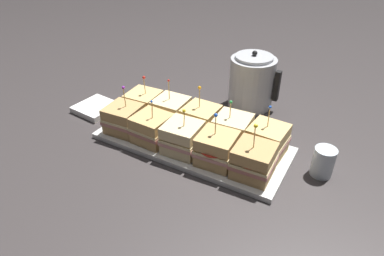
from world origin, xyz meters
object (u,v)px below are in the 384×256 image
at_px(serving_platter, 192,143).
at_px(sandwich_front_far_right, 254,161).
at_px(sandwich_front_far_left, 124,119).
at_px(sandwich_back_center, 200,120).
at_px(sandwich_back_left, 171,112).
at_px(kettle_steel, 252,82).
at_px(sandwich_front_right, 217,149).
at_px(drinking_glass, 323,162).
at_px(sandwich_front_center, 183,138).
at_px(sandwich_back_far_left, 144,104).
at_px(sandwich_back_far_right, 267,140).
at_px(napkin_stack, 96,108).
at_px(sandwich_back_right, 232,130).
at_px(sandwich_front_left, 152,128).

distance_m(serving_platter, sandwich_front_far_right, 0.26).
bearing_deg(sandwich_front_far_right, sandwich_front_far_left, 179.87).
xyz_separation_m(serving_platter, sandwich_back_center, (-0.00, 0.06, 0.06)).
bearing_deg(sandwich_back_left, kettle_steel, 58.15).
bearing_deg(sandwich_front_right, drinking_glass, 22.45).
bearing_deg(sandwich_back_left, drinking_glass, 0.15).
distance_m(sandwich_front_right, sandwich_front_far_right, 0.12).
bearing_deg(sandwich_back_left, sandwich_front_far_left, -134.55).
relative_size(sandwich_front_center, sandwich_back_far_left, 0.95).
height_order(sandwich_back_left, sandwich_back_far_right, sandwich_back_left).
bearing_deg(napkin_stack, sandwich_back_left, 7.75).
bearing_deg(sandwich_front_far_left, sandwich_front_right, 0.01).
bearing_deg(napkin_stack, kettle_steel, 33.90).
bearing_deg(sandwich_front_center, sandwich_back_right, 44.87).
bearing_deg(sandwich_front_far_right, sandwich_back_far_left, 166.07).
distance_m(sandwich_front_left, sandwich_back_right, 0.27).
distance_m(sandwich_front_right, sandwich_back_center, 0.17).
bearing_deg(serving_platter, sandwich_back_far_right, 13.86).
relative_size(sandwich_front_right, sandwich_back_left, 0.97).
xyz_separation_m(sandwich_back_center, sandwich_back_right, (0.12, -0.00, -0.00)).
height_order(sandwich_front_right, sandwich_back_far_right, sandwich_back_far_right).
distance_m(sandwich_front_far_left, sandwich_back_left, 0.17).
height_order(sandwich_front_far_left, sandwich_back_far_right, same).
height_order(sandwich_back_left, sandwich_back_center, sandwich_back_center).
bearing_deg(sandwich_back_far_right, sandwich_back_left, 179.73).
height_order(sandwich_back_right, drinking_glass, sandwich_back_right).
xyz_separation_m(sandwich_front_left, sandwich_back_far_left, (-0.12, 0.12, 0.00)).
bearing_deg(napkin_stack, sandwich_back_center, 5.78).
bearing_deg(sandwich_back_right, serving_platter, -154.50).
bearing_deg(sandwich_back_center, sandwich_front_far_left, -153.06).
relative_size(sandwich_front_far_right, kettle_steel, 0.76).
bearing_deg(sandwich_front_far_right, sandwich_back_center, 153.23).
relative_size(sandwich_front_far_left, sandwich_back_center, 0.97).
distance_m(sandwich_back_right, sandwich_back_far_right, 0.12).
height_order(sandwich_back_center, sandwich_back_far_right, sandwich_back_center).
xyz_separation_m(sandwich_front_center, sandwich_back_far_left, (-0.24, 0.12, -0.00)).
bearing_deg(drinking_glass, sandwich_back_right, -179.08).
relative_size(sandwich_front_center, sandwich_front_right, 0.93).
bearing_deg(kettle_steel, sandwich_front_center, -98.70).
relative_size(sandwich_front_left, sandwich_back_right, 0.98).
xyz_separation_m(sandwich_front_far_right, sandwich_back_right, (-0.12, 0.12, -0.00)).
bearing_deg(sandwich_front_right, sandwich_back_right, 89.91).
bearing_deg(sandwich_back_left, sandwich_back_center, 0.30).
relative_size(sandwich_back_far_left, sandwich_back_right, 1.03).
bearing_deg(sandwich_front_left, drinking_glass, 13.03).
bearing_deg(kettle_steel, sandwich_back_right, -79.91).
height_order(sandwich_front_far_left, sandwich_front_far_right, sandwich_front_far_right).
xyz_separation_m(sandwich_front_far_left, kettle_steel, (0.31, 0.42, 0.04)).
bearing_deg(sandwich_front_right, kettle_steel, 97.31).
xyz_separation_m(sandwich_front_right, kettle_steel, (-0.05, 0.42, 0.04)).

